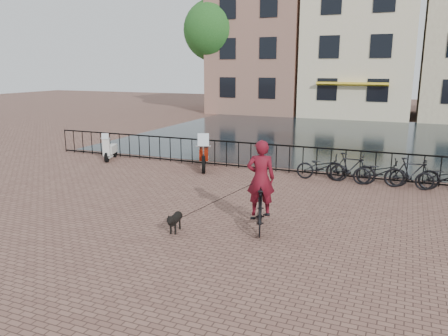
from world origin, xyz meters
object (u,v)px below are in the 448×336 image
at_px(cyclist, 261,190).
at_px(scooter, 110,145).
at_px(motorcycle, 204,149).
at_px(dog, 175,221).

bearing_deg(cyclist, scooter, -49.80).
distance_m(cyclist, motorcycle, 6.66).
bearing_deg(dog, cyclist, 16.70).
distance_m(dog, motorcycle, 6.67).
bearing_deg(dog, scooter, 125.11).
height_order(cyclist, dog, cyclist).
relative_size(motorcycle, scooter, 1.56).
height_order(dog, motorcycle, motorcycle).
xyz_separation_m(cyclist, dog, (-1.79, -0.95, -0.71)).
height_order(cyclist, scooter, cyclist).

